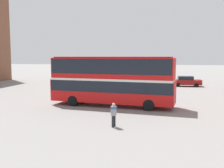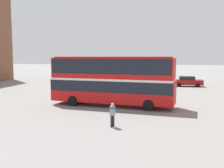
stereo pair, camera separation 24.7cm
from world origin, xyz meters
The scene contains 5 objects.
ground_plane centered at (0.00, 0.00, 0.00)m, with size 240.00×240.00×0.00m, color gray.
double_decker_bus centered at (0.18, -0.70, 2.56)m, with size 11.43×4.15×4.47m.
pedestrian_foreground centered at (1.49, -7.73, 0.95)m, with size 0.49×0.49×1.56m.
parked_car_kerb_near centered at (8.57, 16.82, 0.77)m, with size 4.30×1.93×1.53m.
parked_car_kerb_far centered at (-2.06, 17.90, 0.75)m, with size 4.33×1.75×1.48m.
Camera 2 is at (4.41, -23.86, 4.49)m, focal length 42.00 mm.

